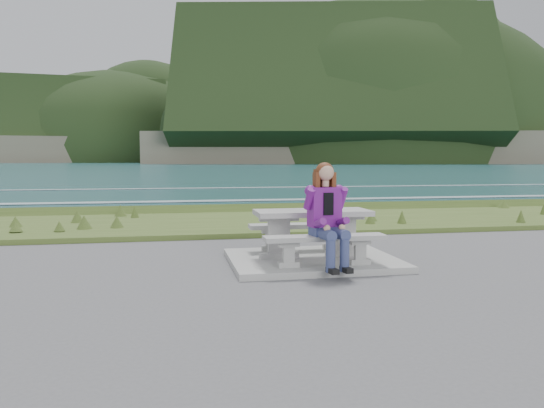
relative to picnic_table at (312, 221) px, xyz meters
name	(u,v)px	position (x,y,z in m)	size (l,w,h in m)	color
concrete_slab	(312,260)	(0.00, 0.00, -0.63)	(2.60, 2.10, 0.10)	gray
picnic_table	(312,221)	(0.00, 0.00, 0.00)	(1.80, 0.75, 0.75)	gray
bench_landward	(325,242)	(0.00, -0.70, -0.23)	(1.80, 0.35, 0.45)	gray
bench_seaward	(302,229)	(0.00, 0.70, -0.23)	(1.80, 0.35, 0.45)	gray
grass_verge	(260,224)	(0.00, 5.00, -0.68)	(160.00, 4.50, 0.22)	#3B551F
shore_drop	(244,213)	(0.00, 7.90, -0.68)	(160.00, 0.80, 2.20)	#6C6151
ocean	(206,212)	(0.00, 25.09, -2.42)	(1600.00, 1600.00, 0.09)	#1F5258
headland_range	(409,148)	(190.40, 398.39, 9.23)	(729.83, 363.95, 187.90)	#6C6151
seated_woman	(329,229)	(0.02, -0.84, -0.03)	(0.53, 0.82, 1.51)	navy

